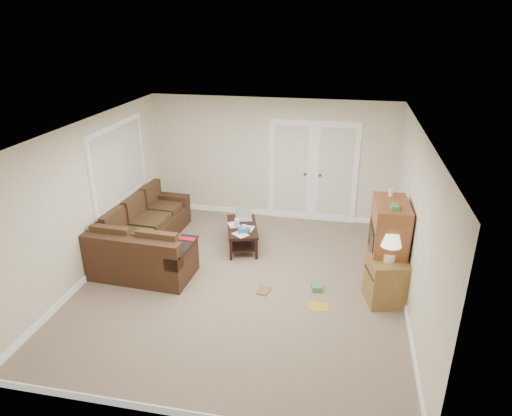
% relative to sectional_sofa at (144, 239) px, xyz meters
% --- Properties ---
extents(floor, '(5.50, 5.50, 0.00)m').
position_rel_sectional_sofa_xyz_m(floor, '(1.91, -0.54, -0.32)').
color(floor, gray).
rests_on(floor, ground).
extents(ceiling, '(5.00, 5.50, 0.02)m').
position_rel_sectional_sofa_xyz_m(ceiling, '(1.91, -0.54, 2.18)').
color(ceiling, silver).
rests_on(ceiling, wall_back).
extents(wall_left, '(0.02, 5.50, 2.50)m').
position_rel_sectional_sofa_xyz_m(wall_left, '(-0.59, -0.54, 0.93)').
color(wall_left, white).
rests_on(wall_left, floor).
extents(wall_right, '(0.02, 5.50, 2.50)m').
position_rel_sectional_sofa_xyz_m(wall_right, '(4.41, -0.54, 0.93)').
color(wall_right, white).
rests_on(wall_right, floor).
extents(wall_back, '(5.00, 0.02, 2.50)m').
position_rel_sectional_sofa_xyz_m(wall_back, '(1.91, 2.21, 0.93)').
color(wall_back, white).
rests_on(wall_back, floor).
extents(wall_front, '(5.00, 0.02, 2.50)m').
position_rel_sectional_sofa_xyz_m(wall_front, '(1.91, -3.29, 0.93)').
color(wall_front, white).
rests_on(wall_front, floor).
extents(baseboards, '(5.00, 5.50, 0.10)m').
position_rel_sectional_sofa_xyz_m(baseboards, '(1.91, -0.54, -0.27)').
color(baseboards, silver).
rests_on(baseboards, floor).
extents(french_doors, '(1.80, 0.05, 2.13)m').
position_rel_sectional_sofa_xyz_m(french_doors, '(2.76, 2.18, 0.72)').
color(french_doors, silver).
rests_on(french_doors, floor).
extents(window_left, '(0.05, 1.92, 1.42)m').
position_rel_sectional_sofa_xyz_m(window_left, '(-0.55, 0.46, 1.23)').
color(window_left, silver).
rests_on(window_left, wall_left).
extents(sectional_sofa, '(1.79, 2.70, 0.81)m').
position_rel_sectional_sofa_xyz_m(sectional_sofa, '(0.00, 0.00, 0.00)').
color(sectional_sofa, '#402718').
rests_on(sectional_sofa, floor).
extents(coffee_table, '(0.79, 1.15, 0.72)m').
position_rel_sectional_sofa_xyz_m(coffee_table, '(1.63, 0.68, -0.08)').
color(coffee_table, black).
rests_on(coffee_table, floor).
extents(tv_armoire, '(0.53, 0.92, 1.54)m').
position_rel_sectional_sofa_xyz_m(tv_armoire, '(4.11, -0.22, 0.41)').
color(tv_armoire, brown).
rests_on(tv_armoire, floor).
extents(side_cabinet, '(0.64, 0.64, 1.13)m').
position_rel_sectional_sofa_xyz_m(side_cabinet, '(4.11, -0.63, 0.09)').
color(side_cabinet, olive).
rests_on(side_cabinet, floor).
extents(space_heater, '(0.13, 0.12, 0.29)m').
position_rel_sectional_sofa_xyz_m(space_heater, '(4.07, 1.72, -0.17)').
color(space_heater, white).
rests_on(space_heater, floor).
extents(floor_magazine, '(0.30, 0.24, 0.01)m').
position_rel_sectional_sofa_xyz_m(floor_magazine, '(3.16, -0.98, -0.31)').
color(floor_magazine, gold).
rests_on(floor_magazine, floor).
extents(floor_greenbox, '(0.19, 0.23, 0.08)m').
position_rel_sectional_sofa_xyz_m(floor_greenbox, '(3.10, -0.51, -0.28)').
color(floor_greenbox, '#408E53').
rests_on(floor_greenbox, floor).
extents(floor_book, '(0.22, 0.28, 0.02)m').
position_rel_sectional_sofa_xyz_m(floor_book, '(2.20, -0.71, -0.31)').
color(floor_book, brown).
rests_on(floor_book, floor).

